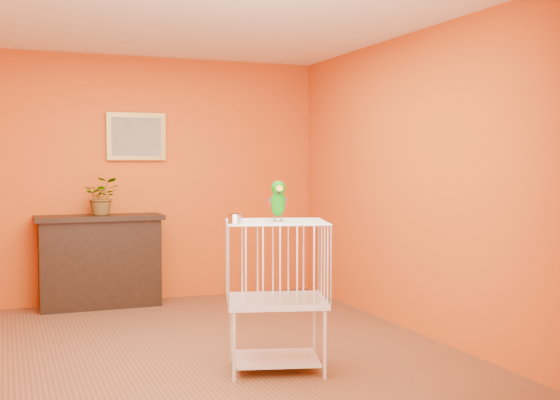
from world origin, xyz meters
name	(u,v)px	position (x,y,z in m)	size (l,w,h in m)	color
ground	(189,353)	(0.00, 0.00, 0.00)	(4.50, 4.50, 0.00)	brown
room_shell	(187,148)	(0.00, 0.00, 1.58)	(4.50, 4.50, 4.50)	#D75514
console_cabinet	(100,261)	(-0.42, 2.03, 0.47)	(1.27, 0.45, 0.94)	black
potted_plant	(102,200)	(-0.38, 2.03, 1.09)	(0.35, 0.39, 0.30)	#26722D
framed_picture	(136,137)	(0.00, 2.22, 1.75)	(0.62, 0.04, 0.50)	#B2943F
birdcage	(276,293)	(0.46, -0.68, 0.55)	(0.80, 0.69, 1.06)	silver
feed_cup	(235,219)	(0.13, -0.77, 1.10)	(0.09, 0.09, 0.06)	silver
parrot	(278,200)	(0.48, -0.66, 1.21)	(0.15, 0.26, 0.29)	#59544C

